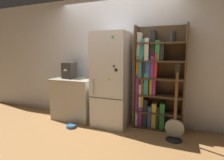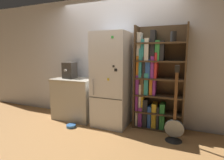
{
  "view_description": "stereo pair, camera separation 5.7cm",
  "coord_description": "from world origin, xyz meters",
  "px_view_note": "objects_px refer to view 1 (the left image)",
  "views": [
    {
      "loc": [
        1.24,
        -3.0,
        1.42
      ],
      "look_at": [
        0.01,
        0.15,
        0.91
      ],
      "focal_mm": 28.0,
      "sensor_mm": 36.0,
      "label": 1
    },
    {
      "loc": [
        1.3,
        -2.98,
        1.42
      ],
      "look_at": [
        0.01,
        0.15,
        0.91
      ],
      "focal_mm": 28.0,
      "sensor_mm": 36.0,
      "label": 2
    }
  ],
  "objects_px": {
    "refrigerator": "(111,80)",
    "pet_bowl": "(71,126)",
    "guitar": "(174,130)",
    "bookshelf": "(153,81)",
    "espresso_machine": "(69,70)"
  },
  "relations": [
    {
      "from": "guitar",
      "to": "pet_bowl",
      "type": "bearing_deg",
      "value": -174.17
    },
    {
      "from": "refrigerator",
      "to": "pet_bowl",
      "type": "relative_size",
      "value": 9.71
    },
    {
      "from": "bookshelf",
      "to": "guitar",
      "type": "distance_m",
      "value": 0.93
    },
    {
      "from": "refrigerator",
      "to": "guitar",
      "type": "relative_size",
      "value": 1.45
    },
    {
      "from": "pet_bowl",
      "to": "guitar",
      "type": "bearing_deg",
      "value": 5.83
    },
    {
      "from": "bookshelf",
      "to": "guitar",
      "type": "bearing_deg",
      "value": -44.29
    },
    {
      "from": "bookshelf",
      "to": "espresso_machine",
      "type": "xyz_separation_m",
      "value": [
        -1.79,
        -0.12,
        0.16
      ]
    },
    {
      "from": "refrigerator",
      "to": "guitar",
      "type": "height_order",
      "value": "refrigerator"
    },
    {
      "from": "refrigerator",
      "to": "bookshelf",
      "type": "bearing_deg",
      "value": 12.08
    },
    {
      "from": "refrigerator",
      "to": "espresso_machine",
      "type": "xyz_separation_m",
      "value": [
        -1.01,
        0.05,
        0.15
      ]
    },
    {
      "from": "pet_bowl",
      "to": "bookshelf",
      "type": "bearing_deg",
      "value": 22.59
    },
    {
      "from": "guitar",
      "to": "pet_bowl",
      "type": "xyz_separation_m",
      "value": [
        -1.88,
        -0.19,
        -0.15
      ]
    },
    {
      "from": "refrigerator",
      "to": "espresso_machine",
      "type": "distance_m",
      "value": 1.02
    },
    {
      "from": "guitar",
      "to": "pet_bowl",
      "type": "relative_size",
      "value": 6.69
    },
    {
      "from": "bookshelf",
      "to": "pet_bowl",
      "type": "height_order",
      "value": "bookshelf"
    }
  ]
}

